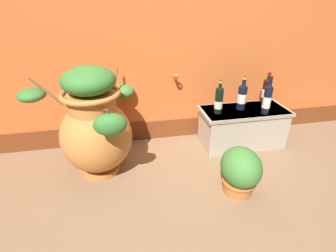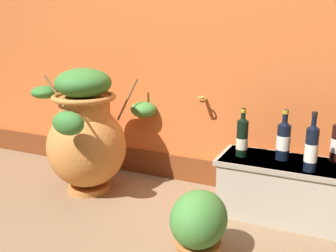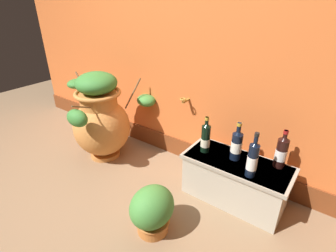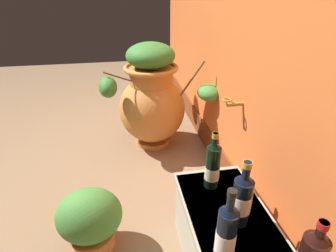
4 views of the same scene
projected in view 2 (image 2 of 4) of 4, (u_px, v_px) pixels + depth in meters
The scene contains 7 objects.
back_wall at pixel (203, 2), 2.65m from camera, with size 4.40×0.33×2.60m.
terracotta_urn at pixel (86, 134), 2.65m from camera, with size 0.84×0.89×0.87m.
stone_ledge at pixel (285, 187), 2.32m from camera, with size 0.80×0.36×0.36m.
wine_bottle_left at pixel (242, 136), 2.34m from camera, with size 0.07×0.07×0.30m.
wine_bottle_middle at pixel (284, 139), 2.28m from camera, with size 0.08×0.08×0.30m.
wine_bottle_back at pixel (311, 147), 2.10m from camera, with size 0.07×0.07×0.34m.
potted_shrub at pixel (199, 224), 1.90m from camera, with size 0.28×0.33×0.36m.
Camera 2 is at (0.95, -1.42, 1.14)m, focal length 41.21 mm.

